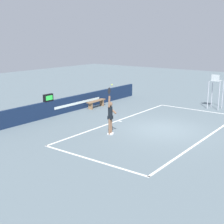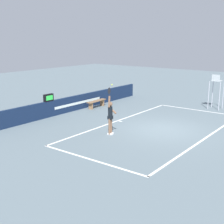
{
  "view_description": "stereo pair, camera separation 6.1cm",
  "coord_description": "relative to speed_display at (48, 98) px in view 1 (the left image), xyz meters",
  "views": [
    {
      "loc": [
        -14.1,
        -7.3,
        4.68
      ],
      "look_at": [
        -2.16,
        1.69,
        1.11
      ],
      "focal_mm": 50.15,
      "sensor_mm": 36.0,
      "label": 1
    },
    {
      "loc": [
        -14.07,
        -7.35,
        4.68
      ],
      "look_at": [
        -2.16,
        1.69,
        1.11
      ],
      "focal_mm": 50.15,
      "sensor_mm": 36.0,
      "label": 2
    }
  ],
  "objects": [
    {
      "name": "ground_plane",
      "position": [
        1.79,
        -6.72,
        -1.19
      ],
      "size": [
        60.0,
        60.0,
        0.0
      ],
      "primitive_type": "plane",
      "color": "slate"
    },
    {
      "name": "umpire_chair",
      "position": [
        8.22,
        -7.18,
        0.31
      ],
      "size": [
        0.78,
        0.78,
        2.32
      ],
      "color": "#AFB3BF",
      "rests_on": "ground"
    },
    {
      "name": "back_wall",
      "position": [
        1.79,
        0.0,
        -0.7
      ],
      "size": [
        14.38,
        0.17,
        0.97
      ],
      "color": "#122240",
      "rests_on": "ground"
    },
    {
      "name": "speed_display",
      "position": [
        0.0,
        0.0,
        0.0
      ],
      "size": [
        0.66,
        0.19,
        0.43
      ],
      "color": "black",
      "rests_on": "back_wall"
    },
    {
      "name": "tennis_ball",
      "position": [
        -0.42,
        -5.07,
        1.28
      ],
      "size": [
        0.07,
        0.07,
        0.07
      ],
      "color": "#C7DE36"
    },
    {
      "name": "court_lines",
      "position": [
        1.79,
        -6.39,
        -1.19
      ],
      "size": [
        10.88,
        5.34,
        0.0
      ],
      "color": "white",
      "rests_on": "ground"
    },
    {
      "name": "courtside_bench_near",
      "position": [
        3.75,
        -0.58,
        -0.81
      ],
      "size": [
        1.75,
        0.47,
        0.49
      ],
      "color": "#866343",
      "rests_on": "ground"
    },
    {
      "name": "tennis_player",
      "position": [
        -0.5,
        -5.03,
        -0.21
      ],
      "size": [
        0.47,
        0.46,
        2.38
      ],
      "color": "brown",
      "rests_on": "ground"
    }
  ]
}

